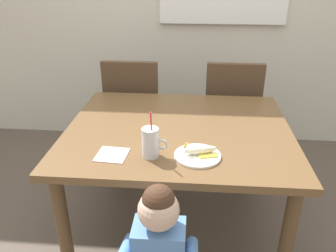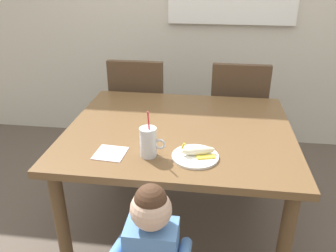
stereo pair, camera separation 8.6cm
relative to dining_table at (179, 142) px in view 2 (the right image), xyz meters
name	(u,v)px [view 2 (the right image)]	position (x,y,z in m)	size (l,w,h in m)	color
ground_plane	(178,228)	(0.00, 0.00, -0.66)	(24.00, 24.00, 0.00)	brown
dining_table	(179,142)	(0.00, 0.00, 0.00)	(1.29, 1.10, 0.75)	brown
dining_chair_left	(140,108)	(-0.40, 0.75, -0.11)	(0.44, 0.44, 0.96)	#4C3826
dining_chair_right	(236,112)	(0.38, 0.77, -0.11)	(0.44, 0.45, 0.96)	#4C3826
toddler_standing	(152,247)	(-0.04, -0.71, -0.13)	(0.33, 0.24, 0.84)	#3F4760
milk_cup	(149,144)	(-0.12, -0.33, 0.16)	(0.13, 0.08, 0.25)	silver
snack_plate	(195,156)	(0.11, -0.32, 0.10)	(0.23, 0.23, 0.01)	white
peeled_banana	(199,151)	(0.13, -0.31, 0.13)	(0.18, 0.12, 0.07)	#F4EAC6
paper_napkin	(110,153)	(-0.31, -0.34, 0.10)	(0.15, 0.15, 0.00)	silver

